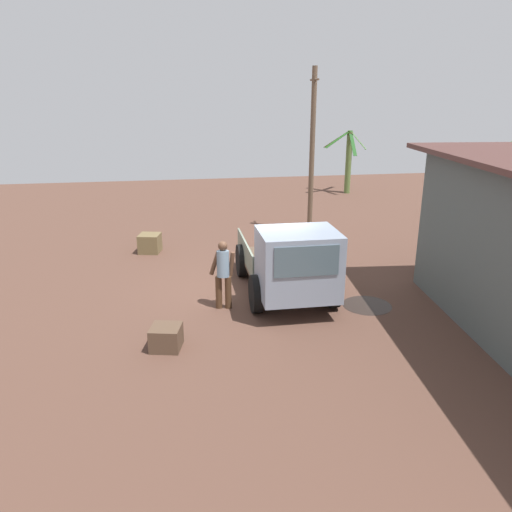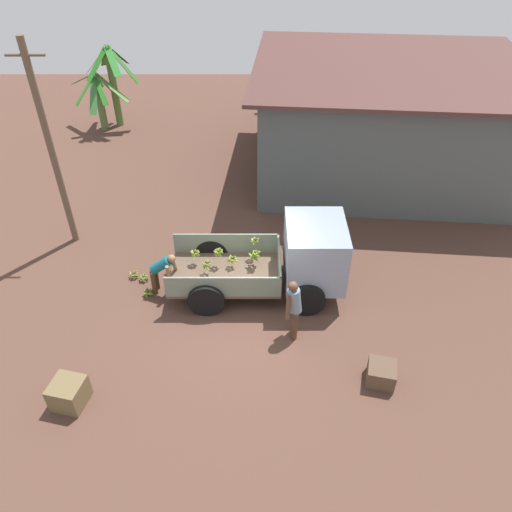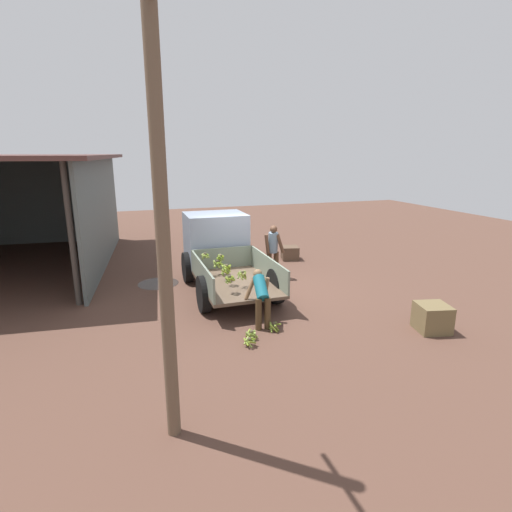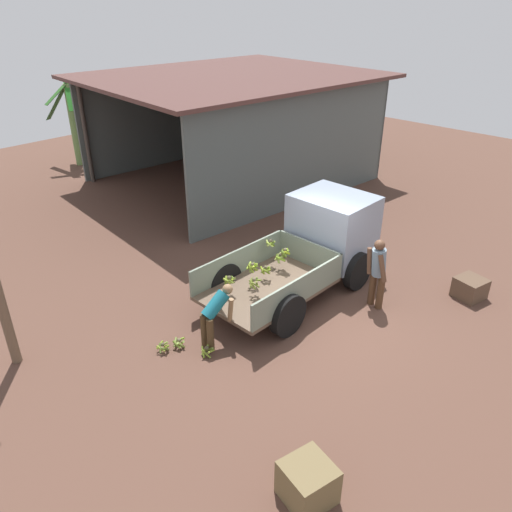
% 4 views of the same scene
% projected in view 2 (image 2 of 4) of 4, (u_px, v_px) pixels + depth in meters
% --- Properties ---
extents(ground, '(36.00, 36.00, 0.00)m').
position_uv_depth(ground, '(251.00, 306.00, 12.88)').
color(ground, brown).
extents(mud_patch_0, '(1.21, 1.21, 0.01)m').
position_uv_depth(mud_patch_0, '(302.00, 247.00, 14.86)').
color(mud_patch_0, black).
rests_on(mud_patch_0, ground).
extents(cargo_truck, '(4.51, 2.13, 2.02)m').
position_uv_depth(cargo_truck, '(297.00, 257.00, 12.77)').
color(cargo_truck, brown).
rests_on(cargo_truck, ground).
extents(warehouse_shed, '(9.99, 8.55, 3.76)m').
position_uv_depth(warehouse_shed, '(407.00, 96.00, 17.00)').
color(warehouse_shed, '#505957').
rests_on(warehouse_shed, ground).
extents(utility_pole, '(0.95, 0.18, 5.87)m').
position_uv_depth(utility_pole, '(51.00, 149.00, 13.31)').
color(utility_pole, brown).
rests_on(utility_pole, ground).
extents(banana_palm_0, '(2.11, 2.06, 3.33)m').
position_uv_depth(banana_palm_0, '(113.00, 84.00, 20.70)').
color(banana_palm_0, '#597537').
rests_on(banana_palm_0, ground).
extents(banana_palm_1, '(2.57, 2.17, 2.37)m').
position_uv_depth(banana_palm_1, '(100.00, 99.00, 20.69)').
color(banana_palm_1, '#597942').
rests_on(banana_palm_1, ground).
extents(banana_palm_3, '(2.05, 2.29, 3.23)m').
position_uv_depth(banana_palm_3, '(292.00, 70.00, 22.26)').
color(banana_palm_3, '#688A4B').
rests_on(banana_palm_3, ground).
extents(person_foreground_visitor, '(0.43, 0.63, 1.67)m').
position_uv_depth(person_foreground_visitor, '(294.00, 307.00, 11.53)').
color(person_foreground_visitor, '#4F3420').
rests_on(person_foreground_visitor, ground).
extents(person_worker_loading, '(0.72, 0.59, 1.24)m').
position_uv_depth(person_worker_loading, '(161.00, 270.00, 12.88)').
color(person_worker_loading, '#47331E').
rests_on(person_worker_loading, ground).
extents(banana_bunch_on_ground_0, '(0.29, 0.26, 0.22)m').
position_uv_depth(banana_bunch_on_ground_0, '(144.00, 277.00, 13.58)').
color(banana_bunch_on_ground_0, brown).
rests_on(banana_bunch_on_ground_0, ground).
extents(banana_bunch_on_ground_1, '(0.27, 0.27, 0.20)m').
position_uv_depth(banana_bunch_on_ground_1, '(134.00, 274.00, 13.69)').
color(banana_bunch_on_ground_1, '#4D4532').
rests_on(banana_bunch_on_ground_1, ground).
extents(banana_bunch_on_ground_2, '(0.27, 0.28, 0.23)m').
position_uv_depth(banana_bunch_on_ground_2, '(148.00, 292.00, 13.11)').
color(banana_bunch_on_ground_2, '#47402E').
rests_on(banana_bunch_on_ground_2, ground).
extents(wooden_crate_0, '(0.79, 0.79, 0.61)m').
position_uv_depth(wooden_crate_0, '(69.00, 393.00, 10.40)').
color(wooden_crate_0, brown).
rests_on(wooden_crate_0, ground).
extents(wooden_crate_1, '(0.72, 0.72, 0.48)m').
position_uv_depth(wooden_crate_1, '(381.00, 374.00, 10.88)').
color(wooden_crate_1, brown).
rests_on(wooden_crate_1, ground).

